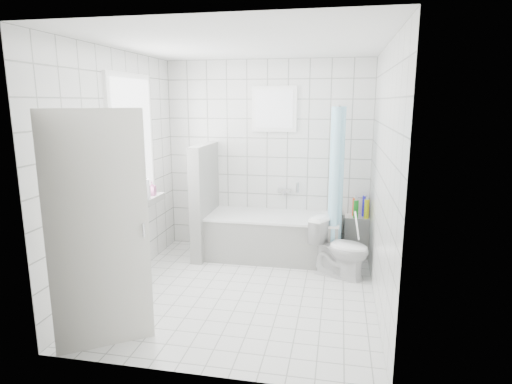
# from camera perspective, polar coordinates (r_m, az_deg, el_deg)

# --- Properties ---
(ground) EXTENTS (3.00, 3.00, 0.00)m
(ground) POSITION_cam_1_polar(r_m,az_deg,el_deg) (4.83, -1.65, -13.10)
(ground) COLOR white
(ground) RESTS_ON ground
(ceiling) EXTENTS (3.00, 3.00, 0.00)m
(ceiling) POSITION_cam_1_polar(r_m,az_deg,el_deg) (4.41, -1.86, 19.15)
(ceiling) COLOR white
(ceiling) RESTS_ON ground
(wall_back) EXTENTS (2.80, 0.02, 2.60)m
(wall_back) POSITION_cam_1_polar(r_m,az_deg,el_deg) (5.90, 1.48, 4.68)
(wall_back) COLOR white
(wall_back) RESTS_ON ground
(wall_front) EXTENTS (2.80, 0.02, 2.60)m
(wall_front) POSITION_cam_1_polar(r_m,az_deg,el_deg) (3.03, -8.03, -2.44)
(wall_front) COLOR white
(wall_front) RESTS_ON ground
(wall_left) EXTENTS (0.02, 3.00, 2.60)m
(wall_left) POSITION_cam_1_polar(r_m,az_deg,el_deg) (4.94, -17.81, 2.69)
(wall_left) COLOR white
(wall_left) RESTS_ON ground
(wall_right) EXTENTS (0.02, 3.00, 2.60)m
(wall_right) POSITION_cam_1_polar(r_m,az_deg,el_deg) (4.36, 16.53, 1.59)
(wall_right) COLOR white
(wall_right) RESTS_ON ground
(window_left) EXTENTS (0.01, 0.90, 1.40)m
(window_left) POSITION_cam_1_polar(r_m,az_deg,el_deg) (5.15, -15.98, 6.52)
(window_left) COLOR white
(window_left) RESTS_ON wall_left
(window_back) EXTENTS (0.50, 0.01, 0.50)m
(window_back) POSITION_cam_1_polar(r_m,az_deg,el_deg) (5.79, 2.44, 10.99)
(window_back) COLOR white
(window_back) RESTS_ON wall_back
(window_sill) EXTENTS (0.18, 1.02, 0.08)m
(window_sill) POSITION_cam_1_polar(r_m,az_deg,el_deg) (5.24, -15.08, -1.54)
(window_sill) COLOR white
(window_sill) RESTS_ON wall_left
(door) EXTENTS (0.68, 0.48, 2.00)m
(door) POSITION_cam_1_polar(r_m,az_deg,el_deg) (3.71, -20.24, -5.20)
(door) COLOR silver
(door) RESTS_ON ground
(bathtub) EXTENTS (1.72, 0.77, 0.58)m
(bathtub) POSITION_cam_1_polar(r_m,az_deg,el_deg) (5.73, 2.30, -5.89)
(bathtub) COLOR white
(bathtub) RESTS_ON ground
(partition_wall) EXTENTS (0.15, 0.85, 1.50)m
(partition_wall) POSITION_cam_1_polar(r_m,az_deg,el_deg) (5.77, -6.85, -1.12)
(partition_wall) COLOR white
(partition_wall) RESTS_ON ground
(tiled_ledge) EXTENTS (0.40, 0.24, 0.55)m
(tiled_ledge) POSITION_cam_1_polar(r_m,az_deg,el_deg) (5.93, 13.61, -5.78)
(tiled_ledge) COLOR white
(tiled_ledge) RESTS_ON ground
(toilet) EXTENTS (0.78, 0.62, 0.70)m
(toilet) POSITION_cam_1_polar(r_m,az_deg,el_deg) (5.21, 11.17, -7.31)
(toilet) COLOR white
(toilet) RESTS_ON ground
(curtain_rod) EXTENTS (0.02, 0.80, 0.02)m
(curtain_rod) POSITION_cam_1_polar(r_m,az_deg,el_deg) (5.37, 11.03, 11.24)
(curtain_rod) COLOR silver
(curtain_rod) RESTS_ON wall_back
(shower_curtain) EXTENTS (0.14, 0.48, 1.78)m
(shower_curtain) POSITION_cam_1_polar(r_m,az_deg,el_deg) (5.33, 10.64, 1.51)
(shower_curtain) COLOR #50C0EB
(shower_curtain) RESTS_ON curtain_rod
(tub_faucet) EXTENTS (0.18, 0.06, 0.06)m
(tub_faucet) POSITION_cam_1_polar(r_m,az_deg,el_deg) (5.90, 3.80, 0.22)
(tub_faucet) COLOR silver
(tub_faucet) RESTS_ON wall_back
(sill_bottles) EXTENTS (0.20, 0.79, 0.33)m
(sill_bottles) POSITION_cam_1_polar(r_m,az_deg,el_deg) (5.15, -15.37, 0.19)
(sill_bottles) COLOR #B2598A
(sill_bottles) RESTS_ON window_sill
(ledge_bottles) EXTENTS (0.21, 0.19, 0.28)m
(ledge_bottles) POSITION_cam_1_polar(r_m,az_deg,el_deg) (5.80, 13.78, -2.06)
(ledge_bottles) COLOR green
(ledge_bottles) RESTS_ON tiled_ledge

